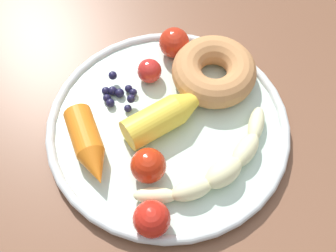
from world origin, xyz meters
TOP-DOWN VIEW (x-y plane):
  - ground_plane at (0.00, 0.00)m, footprint 6.00×6.00m
  - dining_table at (0.00, 0.00)m, footprint 0.97×0.79m
  - plate at (0.06, -0.02)m, footprint 0.31×0.31m
  - banana at (0.12, 0.04)m, footprint 0.14×0.16m
  - carrot_orange at (0.10, -0.11)m, footprint 0.11×0.07m
  - carrot_yellow at (0.05, -0.02)m, footprint 0.10×0.12m
  - donut at (-0.02, 0.04)m, footprint 0.13×0.13m
  - blueberry_pile at (0.01, -0.08)m, footprint 0.06×0.05m
  - tomato_near at (0.12, -0.04)m, footprint 0.04×0.04m
  - tomato_mid at (0.19, -0.03)m, footprint 0.04×0.04m
  - tomato_far at (-0.06, -0.01)m, footprint 0.04×0.04m
  - tomato_extra at (-0.02, -0.04)m, footprint 0.03×0.03m

SIDE VIEW (x-z plane):
  - ground_plane at x=0.00m, z-range 0.00..0.00m
  - dining_table at x=0.00m, z-range 0.26..0.96m
  - plate at x=0.06m, z-range 0.70..0.72m
  - blueberry_pile at x=0.01m, z-range 0.71..0.73m
  - banana at x=0.12m, z-range 0.71..0.74m
  - tomato_extra at x=-0.02m, z-range 0.71..0.74m
  - carrot_orange at x=0.10m, z-range 0.71..0.75m
  - donut at x=-0.02m, z-range 0.71..0.75m
  - carrot_yellow at x=0.05m, z-range 0.71..0.75m
  - tomato_far at x=-0.06m, z-range 0.71..0.75m
  - tomato_mid at x=0.19m, z-range 0.71..0.75m
  - tomato_near at x=0.12m, z-range 0.71..0.75m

